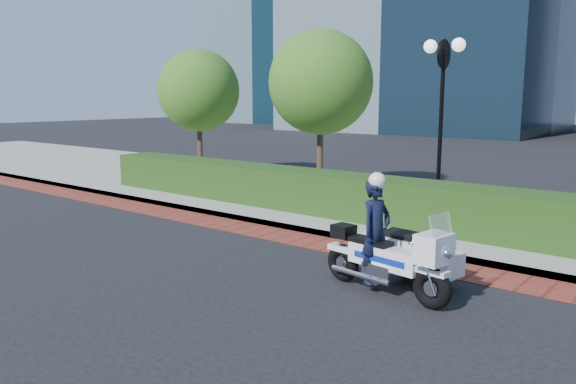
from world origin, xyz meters
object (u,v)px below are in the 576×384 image
Objects in this scene: tree_a at (198,91)px; police_motorcycle at (393,248)px; lamppost at (442,99)px; tree_b at (321,83)px.

police_motorcycle is (11.57, -6.49, -2.58)m from tree_a.
tree_b is (-4.50, 1.30, 0.48)m from lamppost.
tree_a reaches higher than lamppost.
tree_b is at bearing 141.53° from police_motorcycle.
lamppost is 0.92× the size of tree_a.
tree_b reaches higher than lamppost.
tree_a is at bearing 159.15° from police_motorcycle.
tree_a is 1.97× the size of police_motorcycle.
tree_a is 13.52m from police_motorcycle.
tree_b reaches higher than tree_a.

